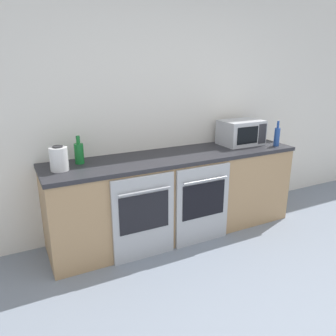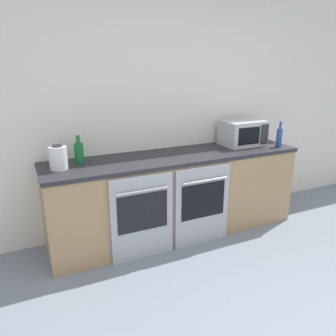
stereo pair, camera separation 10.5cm
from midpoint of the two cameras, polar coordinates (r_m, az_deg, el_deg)
wall_back at (r=3.65m, az=-1.97°, el=9.80°), size 10.00×0.06×2.60m
counter_back at (r=3.57m, az=0.55°, el=-4.57°), size 2.74×0.66×0.89m
oven_left at (r=3.10m, az=-5.18°, el=-8.64°), size 0.61×0.06×0.84m
oven_right at (r=3.37m, az=5.20°, el=-6.43°), size 0.61×0.06×0.84m
microwave at (r=3.93m, az=11.82°, el=6.08°), size 0.48×0.35×0.28m
bottle_green at (r=3.21m, az=-16.14°, el=2.57°), size 0.09×0.09×0.27m
bottle_blue at (r=3.97m, az=17.73°, el=5.30°), size 0.06×0.06×0.29m
kettle at (r=3.05m, az=-19.41°, el=1.53°), size 0.16×0.16×0.22m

